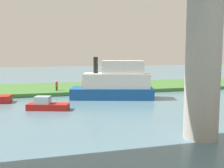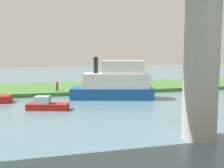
% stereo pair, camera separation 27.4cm
% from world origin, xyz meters
% --- Properties ---
extents(ground_plane, '(160.00, 160.00, 0.00)m').
position_xyz_m(ground_plane, '(0.00, 0.00, 0.00)').
color(ground_plane, slate).
extents(grassy_bank, '(80.00, 12.00, 0.50)m').
position_xyz_m(grassy_bank, '(0.00, -6.00, 0.25)').
color(grassy_bank, '#427533').
rests_on(grassy_bank, ground).
extents(bridge_pylon, '(2.23, 2.23, 10.58)m').
position_xyz_m(bridge_pylon, '(-2.41, 19.69, 5.29)').
color(bridge_pylon, '#9E998E').
rests_on(bridge_pylon, ground).
extents(person_on_bank, '(0.47, 0.47, 1.39)m').
position_xyz_m(person_on_bank, '(5.44, -1.96, 1.20)').
color(person_on_bank, '#2D334C').
rests_on(person_on_bank, grassy_bank).
extents(mooring_post, '(0.20, 0.20, 0.95)m').
position_xyz_m(mooring_post, '(-1.62, -1.66, 0.97)').
color(mooring_post, brown).
rests_on(mooring_post, grassy_bank).
extents(motorboat_red, '(10.54, 6.00, 5.12)m').
position_xyz_m(motorboat_red, '(-1.26, 3.41, 1.90)').
color(motorboat_red, '#195199').
rests_on(motorboat_red, ground).
extents(skiff_small, '(4.28, 2.62, 1.34)m').
position_xyz_m(skiff_small, '(7.06, 7.99, 0.48)').
color(skiff_small, red).
rests_on(skiff_small, ground).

